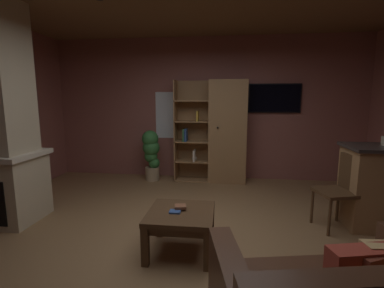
{
  "coord_description": "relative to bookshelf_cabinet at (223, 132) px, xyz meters",
  "views": [
    {
      "loc": [
        0.4,
        -2.89,
        1.59
      ],
      "look_at": [
        0.0,
        0.4,
        1.05
      ],
      "focal_mm": 26.19,
      "sensor_mm": 36.0,
      "label": 1
    }
  ],
  "objects": [
    {
      "name": "floor",
      "position": [
        -0.34,
        -2.43,
        -0.97
      ],
      "size": [
        6.07,
        5.35,
        0.02
      ],
      "primitive_type": "cube",
      "color": "olive",
      "rests_on": "ground"
    },
    {
      "name": "wall_back",
      "position": [
        -0.34,
        0.27,
        0.43
      ],
      "size": [
        6.19,
        0.06,
        2.76
      ],
      "primitive_type": "cube",
      "color": "#8E544C",
      "rests_on": "ground"
    },
    {
      "name": "window_pane_back",
      "position": [
        -1.01,
        0.24,
        0.3
      ],
      "size": [
        0.69,
        0.01,
        0.92
      ],
      "primitive_type": "cube",
      "color": "white"
    },
    {
      "name": "bookshelf_cabinet",
      "position": [
        0.0,
        0.0,
        0.0
      ],
      "size": [
        1.36,
        0.41,
        1.93
      ],
      "color": "#997047",
      "rests_on": "ground"
    },
    {
      "name": "coffee_table",
      "position": [
        -0.38,
        -2.63,
        -0.6
      ],
      "size": [
        0.67,
        0.67,
        0.44
      ],
      "color": "#4C331E",
      "rests_on": "ground"
    },
    {
      "name": "table_book_0",
      "position": [
        -0.43,
        -2.66,
        -0.5
      ],
      "size": [
        0.12,
        0.1,
        0.02
      ],
      "primitive_type": "cube",
      "rotation": [
        0.0,
        0.0,
        0.02
      ],
      "color": "#2D4C8C",
      "rests_on": "coffee_table"
    },
    {
      "name": "table_book_1",
      "position": [
        -0.39,
        -2.58,
        -0.48
      ],
      "size": [
        0.14,
        0.13,
        0.03
      ],
      "primitive_type": "cube",
      "rotation": [
        0.0,
        0.0,
        0.21
      ],
      "color": "brown",
      "rests_on": "coffee_table"
    },
    {
      "name": "dining_chair",
      "position": [
        1.48,
        -1.85,
        -0.43
      ],
      "size": [
        0.52,
        0.52,
        0.92
      ],
      "color": "#4C331E",
      "rests_on": "ground"
    },
    {
      "name": "potted_floor_plant",
      "position": [
        -1.37,
        -0.13,
        -0.4
      ],
      "size": [
        0.34,
        0.33,
        0.99
      ],
      "color": "#9E896B",
      "rests_on": "ground"
    },
    {
      "name": "wall_mounted_tv",
      "position": [
        0.97,
        0.21,
        0.64
      ],
      "size": [
        0.97,
        0.06,
        0.55
      ],
      "color": "black"
    },
    {
      "name": "track_light_spot_0",
      "position": [
        -2.5,
        -2.19,
        1.74
      ],
      "size": [
        0.07,
        0.07,
        0.09
      ],
      "primitive_type": "cylinder",
      "color": "black"
    }
  ]
}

